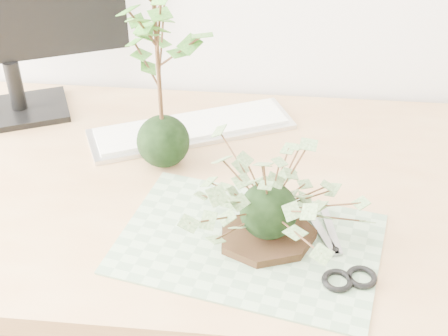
{
  "coord_description": "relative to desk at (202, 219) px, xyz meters",
  "views": [
    {
      "loc": [
        0.08,
        0.31,
        1.43
      ],
      "look_at": [
        0.0,
        1.14,
        0.84
      ],
      "focal_mm": 50.0,
      "sensor_mm": 36.0,
      "label": 1
    }
  ],
  "objects": [
    {
      "name": "stone_dish",
      "position": [
        0.13,
        -0.15,
        0.1
      ],
      "size": [
        0.21,
        0.21,
        0.01
      ],
      "primitive_type": "cylinder",
      "rotation": [
        0.0,
        0.0,
        0.35
      ],
      "color": "black",
      "rests_on": "cutting_mat"
    },
    {
      "name": "keyboard",
      "position": [
        -0.04,
        0.18,
        0.1
      ],
      "size": [
        0.44,
        0.29,
        0.02
      ],
      "rotation": [
        0.0,
        0.0,
        0.43
      ],
      "color": "silver",
      "rests_on": "desk"
    },
    {
      "name": "desk",
      "position": [
        0.0,
        0.0,
        0.0
      ],
      "size": [
        1.6,
        0.7,
        0.74
      ],
      "color": "tan",
      "rests_on": "ground_plane"
    },
    {
      "name": "ivy_kokedama",
      "position": [
        0.13,
        -0.15,
        0.2
      ],
      "size": [
        0.35,
        0.35,
        0.19
      ],
      "rotation": [
        0.0,
        0.0,
        -0.44
      ],
      "color": "black",
      "rests_on": "stone_dish"
    },
    {
      "name": "scissors",
      "position": [
        0.24,
        -0.21,
        0.1
      ],
      "size": [
        0.1,
        0.2,
        0.01
      ],
      "rotation": [
        0.0,
        0.0,
        0.29
      ],
      "color": "gray",
      "rests_on": "cutting_mat"
    },
    {
      "name": "cutting_mat",
      "position": [
        0.1,
        -0.16,
        0.09
      ],
      "size": [
        0.47,
        0.36,
        0.0
      ],
      "primitive_type": "cube",
      "rotation": [
        0.0,
        0.0,
        -0.21
      ],
      "color": "slate",
      "rests_on": "desk"
    },
    {
      "name": "maple_kokedama",
      "position": [
        -0.08,
        0.06,
        0.38
      ],
      "size": [
        0.24,
        0.24,
        0.42
      ],
      "rotation": [
        0.0,
        0.0,
        0.09
      ],
      "color": "black",
      "rests_on": "desk"
    }
  ]
}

